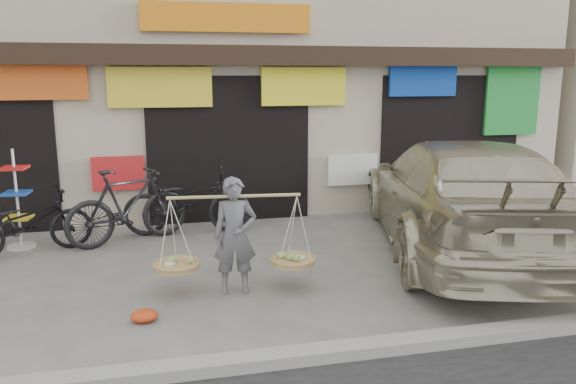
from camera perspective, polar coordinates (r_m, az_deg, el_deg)
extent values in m
plane|color=gray|center=(7.46, -2.29, -9.56)|extent=(70.00, 70.00, 0.00)
cube|color=gray|center=(5.66, 1.69, -16.23)|extent=(70.00, 0.25, 0.12)
cube|color=#BFB29B|center=(13.41, -7.87, 15.10)|extent=(14.00, 6.00, 7.00)
cube|color=black|center=(10.26, -6.08, 13.64)|extent=(14.00, 0.35, 0.35)
cube|color=black|center=(10.74, -6.15, 4.47)|extent=(3.00, 0.60, 2.70)
cube|color=black|center=(12.13, 15.52, 4.95)|extent=(3.00, 0.60, 2.70)
cube|color=#E4581B|center=(10.42, -24.10, 10.19)|extent=(1.60, 0.08, 0.60)
cube|color=yellow|center=(10.25, -12.84, 10.34)|extent=(1.80, 0.08, 0.70)
cube|color=yellow|center=(10.59, 1.60, 10.67)|extent=(1.60, 0.08, 0.70)
cube|color=#0E41B0|center=(11.44, 13.54, 10.94)|extent=(1.40, 0.08, 0.60)
cube|color=green|center=(12.47, 21.79, 8.64)|extent=(1.20, 0.08, 1.40)
cube|color=red|center=(10.41, -16.87, 1.84)|extent=(0.90, 0.08, 0.60)
cube|color=white|center=(11.04, 6.59, 2.30)|extent=(1.00, 0.08, 0.60)
cube|color=orange|center=(10.37, -6.21, 17.22)|extent=(3.00, 0.08, 0.50)
imported|color=slate|center=(7.07, -5.41, -4.46)|extent=(0.58, 0.41, 1.49)
cylinder|color=tan|center=(6.94, -5.49, -0.44)|extent=(1.65, 0.21, 0.04)
cylinder|color=tan|center=(7.20, -11.23, -7.39)|extent=(0.56, 0.56, 0.07)
ellipsoid|color=#A5BF66|center=(7.18, -11.25, -6.93)|extent=(0.39, 0.39, 0.10)
cylinder|color=tan|center=(7.24, 0.49, -7.03)|extent=(0.56, 0.56, 0.07)
ellipsoid|color=#A5BF66|center=(7.22, 0.49, -6.58)|extent=(0.39, 0.39, 0.10)
imported|color=black|center=(9.45, -25.01, -2.85)|extent=(2.03, 1.27, 1.01)
imported|color=black|center=(9.50, -15.93, -1.36)|extent=(2.13, 1.38, 1.25)
imported|color=black|center=(9.82, -10.16, -0.96)|extent=(2.23, 0.90, 1.15)
imported|color=beige|center=(9.16, 17.16, -0.29)|extent=(3.95, 6.48, 1.75)
cube|color=black|center=(11.96, 13.56, 1.08)|extent=(1.67, 0.54, 0.45)
cube|color=silver|center=(12.06, 13.46, 0.68)|extent=(0.44, 0.14, 0.12)
cylinder|color=silver|center=(10.00, -25.41, -5.00)|extent=(0.44, 0.44, 0.04)
cylinder|color=silver|center=(9.82, -25.81, -0.65)|extent=(0.04, 0.04, 1.59)
cube|color=yellow|center=(9.88, -25.66, -2.34)|extent=(0.41, 0.41, 0.04)
cube|color=#194CB2|center=(9.80, -25.86, -0.08)|extent=(0.41, 0.41, 0.04)
cube|color=red|center=(9.73, -26.08, 2.21)|extent=(0.41, 0.41, 0.04)
ellipsoid|color=#E24115|center=(6.65, -14.39, -12.07)|extent=(0.31, 0.25, 0.14)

